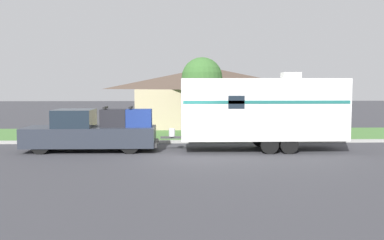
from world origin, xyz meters
TOP-DOWN VIEW (x-y plane):
  - ground_plane at (0.00, 0.00)m, footprint 120.00×120.00m
  - curb_strip at (0.00, 3.75)m, footprint 80.00×0.30m
  - lawn_strip at (0.00, 7.40)m, footprint 80.00×7.00m
  - house_across_street at (1.94, 12.82)m, footprint 10.93×6.91m
  - pickup_truck at (-4.22, 1.23)m, footprint 5.98×1.98m
  - travel_trailer at (3.54, 1.23)m, footprint 8.30×2.45m
  - mailbox at (5.78, 4.78)m, footprint 0.48×0.20m
  - tree_in_yard at (1.15, 7.56)m, footprint 2.45×2.45m

SIDE VIEW (x-z plane):
  - ground_plane at x=0.00m, z-range 0.00..0.00m
  - lawn_strip at x=0.00m, z-range 0.00..0.03m
  - curb_strip at x=0.00m, z-range 0.00..0.14m
  - pickup_truck at x=-4.22m, z-range -0.13..1.88m
  - mailbox at x=5.78m, z-range 0.35..1.65m
  - travel_trailer at x=3.54m, z-range 0.12..3.69m
  - house_across_street at x=1.94m, z-range 0.08..4.33m
  - tree_in_yard at x=1.15m, z-range 1.08..5.72m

